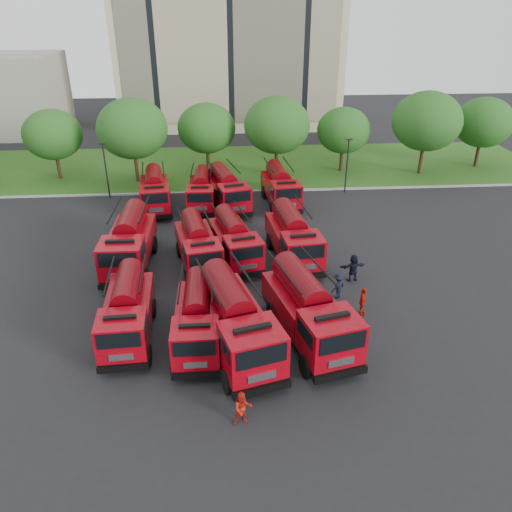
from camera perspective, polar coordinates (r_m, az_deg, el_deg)
The scene contains 31 objects.
ground at distance 31.60m, azimuth -4.19°, elevation -3.97°, with size 140.00×140.00×0.00m, color black.
lawn at distance 55.47m, azimuth -4.36°, elevation 10.17°, with size 70.00×16.00×0.12m, color #235215.
curb at distance 47.79m, azimuth -4.33°, elevation 7.32°, with size 70.00×0.30×0.14m, color gray.
apartment_building at distance 75.07m, azimuth -3.12°, elevation 24.36°, with size 30.00×14.18×25.00m.
tree_1 at distance 53.94m, azimuth -22.22°, elevation 12.72°, with size 5.71×5.71×6.98m.
tree_2 at distance 50.45m, azimuth -13.96°, elevation 13.96°, with size 6.72×6.72×8.22m.
tree_3 at distance 52.36m, azimuth -5.67°, elevation 14.32°, with size 5.88×5.88×7.19m.
tree_4 at distance 51.07m, azimuth 2.41°, elevation 14.71°, with size 6.55×6.55×8.01m.
tree_5 at distance 53.44m, azimuth 9.98°, elevation 13.95°, with size 5.46×5.46×6.68m.
tree_6 at distance 54.28m, azimuth 18.95°, elevation 14.37°, with size 6.89×6.89×8.42m.
tree_7 at distance 59.15m, azimuth 24.59°, elevation 13.71°, with size 6.05×6.05×7.39m.
lamp_post_0 at distance 47.38m, azimuth -16.80°, elevation 9.66°, with size 0.60×0.25×5.11m.
lamp_post_1 at distance 47.67m, azimuth 10.38°, elevation 10.48°, with size 0.60×0.25×5.11m.
fire_truck_0 at distance 27.58m, azimuth -14.48°, elevation -6.07°, with size 2.86×7.09×3.17m.
fire_truck_1 at distance 26.41m, azimuth -6.73°, elevation -7.10°, with size 2.48×6.70×3.04m.
fire_truck_2 at distance 25.55m, azimuth -2.42°, elevation -7.40°, with size 4.82×8.46×3.65m.
fire_truck_3 at distance 26.53m, azimuth 6.03°, elevation -6.17°, with size 4.53×8.30×3.59m.
fire_truck_4 at distance 34.67m, azimuth -14.27°, elevation 1.58°, with size 3.00×7.92×3.58m.
fire_truck_5 at distance 34.01m, azimuth -6.68°, elevation 1.32°, with size 3.62×7.15×3.11m.
fire_truck_6 at distance 34.50m, azimuth -2.47°, elevation 1.87°, with size 3.83×7.15×3.10m.
fire_truck_7 at distance 34.65m, azimuth 4.24°, elevation 2.20°, with size 3.39×7.68×3.39m.
fire_truck_8 at distance 44.27m, azimuth -11.48°, elevation 7.30°, with size 3.26×7.24×3.19m.
fire_truck_9 at distance 44.04m, azimuth -6.22°, elevation 7.45°, with size 2.55×6.63×2.99m.
fire_truck_10 at distance 43.69m, azimuth -3.33°, elevation 7.59°, with size 4.09×7.56×3.27m.
fire_truck_11 at distance 44.44m, azimuth 2.80°, elevation 7.93°, with size 3.10×7.29×3.23m.
firefighter_0 at distance 24.78m, azimuth 1.61°, elevation -14.08°, with size 0.65×0.48×1.78m, color #B4190D.
firefighter_1 at distance 22.84m, azimuth -1.51°, elevation -18.52°, with size 0.82×0.45×1.68m, color #B4190D.
firefighter_2 at distance 29.93m, azimuth 11.94°, elevation -6.52°, with size 1.03×0.58×1.75m, color #B4190D.
firefighter_3 at distance 31.22m, azimuth 9.25°, elevation -4.71°, with size 1.07×0.55×1.66m, color black.
firefighter_4 at distance 32.35m, azimuth -13.66°, elevation -3.95°, with size 0.74×0.48×1.51m, color black.
firefighter_5 at distance 33.22m, azimuth 10.91°, elevation -2.75°, with size 1.72×0.74×1.85m, color black.
Camera 1 is at (0.38, -27.01, 16.40)m, focal length 35.00 mm.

